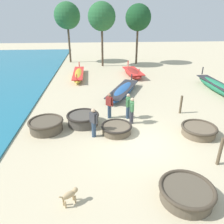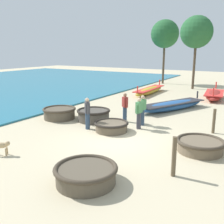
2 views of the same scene
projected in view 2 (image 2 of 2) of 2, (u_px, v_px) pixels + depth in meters
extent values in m
plane|color=#C6B793|center=(119.00, 141.00, 11.30)|extent=(80.00, 80.00, 0.00)
cylinder|color=brown|center=(111.00, 127.00, 12.58)|extent=(1.53, 1.53, 0.41)
torus|color=#28231E|center=(111.00, 123.00, 12.53)|extent=(1.65, 1.65, 0.12)
cylinder|color=brown|center=(86.00, 176.00, 7.67)|extent=(1.76, 1.76, 0.47)
torus|color=#42382B|center=(86.00, 168.00, 7.62)|extent=(1.90, 1.90, 0.14)
cylinder|color=brown|center=(200.00, 146.00, 10.04)|extent=(1.70, 1.70, 0.43)
torus|color=#42382B|center=(200.00, 141.00, 9.99)|extent=(1.83, 1.83, 0.14)
cylinder|color=#4C473F|center=(94.00, 116.00, 14.39)|extent=(1.70, 1.70, 0.57)
torus|color=#28231E|center=(94.00, 111.00, 14.32)|extent=(1.84, 1.84, 0.14)
cylinder|color=brown|center=(59.00, 114.00, 14.86)|extent=(1.73, 1.73, 0.56)
torus|color=#42382B|center=(59.00, 109.00, 14.80)|extent=(1.87, 1.87, 0.14)
ellipsoid|color=#285693|center=(172.00, 106.00, 17.01)|extent=(3.27, 5.43, 0.55)
cube|color=#2D2D33|center=(172.00, 103.00, 16.97)|extent=(3.14, 5.05, 0.06)
cylinder|color=#2D2D33|center=(197.00, 95.00, 18.29)|extent=(0.10, 0.10, 0.50)
cylinder|color=#2D2D33|center=(144.00, 103.00, 15.51)|extent=(0.10, 0.10, 0.50)
ellipsoid|color=maroon|center=(214.00, 95.00, 20.65)|extent=(1.78, 4.29, 0.64)
cube|color=red|center=(214.00, 93.00, 20.60)|extent=(1.79, 3.97, 0.06)
cylinder|color=red|center=(216.00, 85.00, 22.23)|extent=(0.10, 0.10, 0.57)
cylinder|color=red|center=(213.00, 92.00, 18.82)|extent=(0.10, 0.10, 0.57)
ellipsoid|color=gold|center=(149.00, 91.00, 23.24)|extent=(1.08, 5.70, 0.55)
cube|color=red|center=(149.00, 89.00, 23.20)|extent=(1.10, 5.25, 0.06)
cylinder|color=red|center=(160.00, 82.00, 25.34)|extent=(0.10, 0.10, 0.50)
cylinder|color=red|center=(137.00, 89.00, 20.91)|extent=(0.10, 0.10, 0.50)
cylinder|color=#383842|center=(139.00, 121.00, 12.91)|extent=(0.22, 0.22, 0.82)
cube|color=#4C8E56|center=(139.00, 107.00, 12.76)|extent=(0.25, 0.36, 0.54)
sphere|color=#DBB28E|center=(139.00, 100.00, 12.67)|extent=(0.20, 0.20, 0.20)
cylinder|color=#4C8E56|center=(141.00, 108.00, 12.94)|extent=(0.09, 0.09, 0.48)
cylinder|color=#4C8E56|center=(137.00, 109.00, 12.60)|extent=(0.09, 0.09, 0.48)
cylinder|color=#2D425B|center=(142.00, 117.00, 13.54)|extent=(0.22, 0.22, 0.82)
cube|color=#4C8E56|center=(143.00, 105.00, 13.38)|extent=(0.31, 0.39, 0.54)
sphere|color=#DBB28E|center=(143.00, 97.00, 13.29)|extent=(0.20, 0.20, 0.20)
cylinder|color=#4C8E56|center=(145.00, 105.00, 13.54)|extent=(0.09, 0.09, 0.48)
cylinder|color=#4C8E56|center=(140.00, 106.00, 13.25)|extent=(0.09, 0.09, 0.48)
cylinder|color=#2D425B|center=(125.00, 114.00, 14.20)|extent=(0.22, 0.22, 0.82)
cube|color=maroon|center=(125.00, 102.00, 14.04)|extent=(0.40, 0.38, 0.54)
sphere|color=#A37556|center=(125.00, 95.00, 13.95)|extent=(0.20, 0.20, 0.20)
cylinder|color=maroon|center=(127.00, 104.00, 13.85)|extent=(0.09, 0.09, 0.48)
cylinder|color=maroon|center=(123.00, 102.00, 14.25)|extent=(0.09, 0.09, 0.48)
cylinder|color=#2D425B|center=(88.00, 121.00, 12.88)|extent=(0.22, 0.22, 0.82)
cube|color=#3D3D42|center=(87.00, 108.00, 12.72)|extent=(0.40, 0.40, 0.54)
sphere|color=#DBB28E|center=(87.00, 100.00, 12.63)|extent=(0.20, 0.20, 0.20)
cylinder|color=#3D3D42|center=(87.00, 108.00, 12.94)|extent=(0.09, 0.09, 0.48)
cylinder|color=#3D3D42|center=(88.00, 109.00, 12.52)|extent=(0.09, 0.09, 0.48)
ellipsoid|color=tan|center=(1.00, 145.00, 9.67)|extent=(0.54, 0.46, 0.22)
sphere|color=tan|center=(8.00, 143.00, 9.67)|extent=(0.18, 0.18, 0.18)
cylinder|color=tan|center=(7.00, 151.00, 9.81)|extent=(0.06, 0.06, 0.28)
cylinder|color=tan|center=(6.00, 152.00, 9.67)|extent=(0.06, 0.06, 0.28)
cylinder|color=brown|center=(174.00, 157.00, 8.02)|extent=(0.14, 0.14, 1.28)
cylinder|color=brown|center=(214.00, 121.00, 12.21)|extent=(0.14, 0.14, 1.17)
cylinder|color=#4C3D2D|center=(163.00, 64.00, 29.77)|extent=(0.24, 0.24, 4.43)
sphere|color=#286033|center=(165.00, 34.00, 29.00)|extent=(3.10, 3.10, 3.10)
cylinder|color=#4C3D2D|center=(194.00, 67.00, 25.65)|extent=(0.24, 0.24, 4.38)
sphere|color=#286033|center=(197.00, 32.00, 24.89)|extent=(3.07, 3.07, 3.07)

